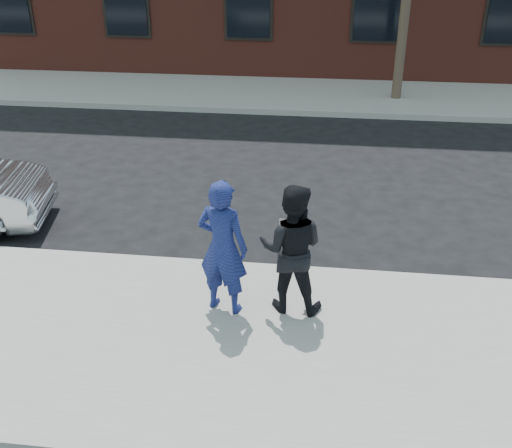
# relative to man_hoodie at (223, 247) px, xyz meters

# --- Properties ---
(ground) EXTENTS (100.00, 100.00, 0.00)m
(ground) POSITION_rel_man_hoodie_xyz_m (-1.50, -0.45, -1.03)
(ground) COLOR black
(ground) RESTS_ON ground
(near_sidewalk) EXTENTS (50.00, 3.50, 0.15)m
(near_sidewalk) POSITION_rel_man_hoodie_xyz_m (-1.50, -0.70, -0.95)
(near_sidewalk) COLOR gray
(near_sidewalk) RESTS_ON ground
(near_curb) EXTENTS (50.00, 0.10, 0.15)m
(near_curb) POSITION_rel_man_hoodie_xyz_m (-1.50, 1.10, -0.95)
(near_curb) COLOR #999691
(near_curb) RESTS_ON ground
(far_sidewalk) EXTENTS (50.00, 3.50, 0.15)m
(far_sidewalk) POSITION_rel_man_hoodie_xyz_m (-1.50, 10.80, -0.95)
(far_sidewalk) COLOR gray
(far_sidewalk) RESTS_ON ground
(far_curb) EXTENTS (50.00, 0.10, 0.15)m
(far_curb) POSITION_rel_man_hoodie_xyz_m (-1.50, 9.00, -0.95)
(far_curb) COLOR #999691
(far_curb) RESTS_ON ground
(man_hoodie) EXTENTS (0.73, 0.58, 1.76)m
(man_hoodie) POSITION_rel_man_hoodie_xyz_m (0.00, 0.00, 0.00)
(man_hoodie) COLOR navy
(man_hoodie) RESTS_ON near_sidewalk
(man_peacoat) EXTENTS (0.86, 0.70, 1.68)m
(man_peacoat) POSITION_rel_man_hoodie_xyz_m (0.83, 0.13, -0.04)
(man_peacoat) COLOR black
(man_peacoat) RESTS_ON near_sidewalk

